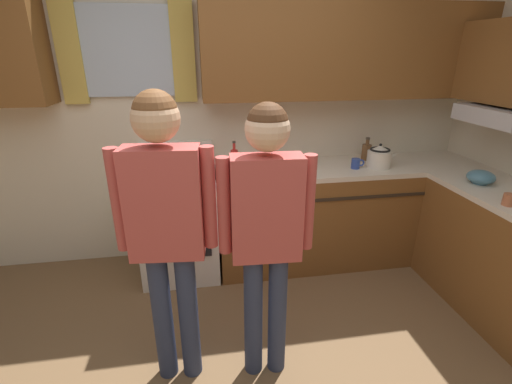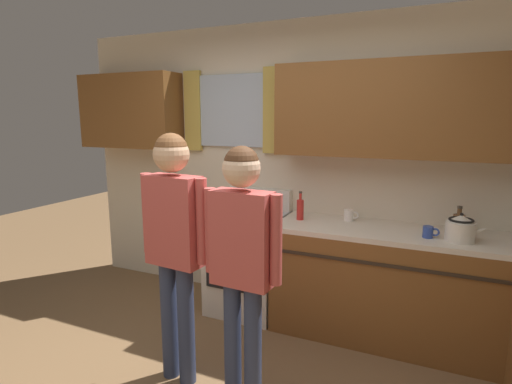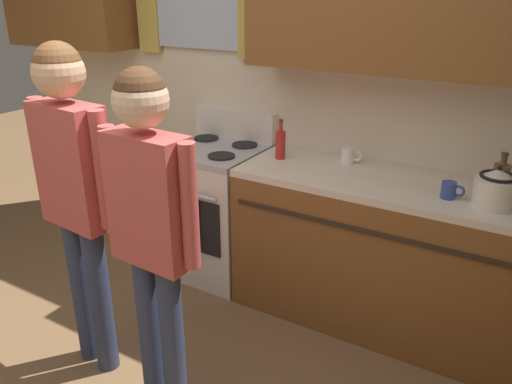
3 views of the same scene
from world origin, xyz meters
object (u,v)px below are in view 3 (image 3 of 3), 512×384
(stove_oven, at_px, (216,207))
(adult_in_plaid, at_px, (151,214))
(bottle_squat_brown, at_px, (501,177))
(stovetop_kettle, at_px, (496,188))
(mug_cobalt_blue, at_px, (450,190))
(bottle_sauce_red, at_px, (280,144))
(adult_left, at_px, (74,179))
(mug_ceramic_white, at_px, (349,155))

(stove_oven, bearing_deg, adult_in_plaid, -66.24)
(bottle_squat_brown, relative_size, stovetop_kettle, 0.75)
(stove_oven, xyz_separation_m, mug_cobalt_blue, (1.50, -0.11, 0.48))
(adult_in_plaid, bearing_deg, stove_oven, 113.76)
(bottle_sauce_red, height_order, adult_left, adult_left)
(stove_oven, distance_m, adult_in_plaid, 1.41)
(bottle_squat_brown, bearing_deg, mug_cobalt_blue, -130.44)
(mug_ceramic_white, bearing_deg, mug_cobalt_blue, -22.54)
(mug_cobalt_blue, distance_m, stovetop_kettle, 0.21)
(bottle_squat_brown, bearing_deg, mug_ceramic_white, 178.25)
(adult_left, relative_size, adult_in_plaid, 1.04)
(mug_cobalt_blue, relative_size, adult_in_plaid, 0.07)
(bottle_squat_brown, distance_m, adult_left, 2.11)
(mug_cobalt_blue, distance_m, adult_left, 1.81)
(mug_ceramic_white, distance_m, adult_in_plaid, 1.39)
(bottle_sauce_red, distance_m, adult_left, 1.25)
(adult_left, bearing_deg, bottle_squat_brown, 36.75)
(mug_ceramic_white, bearing_deg, stovetop_kettle, -17.20)
(bottle_squat_brown, xyz_separation_m, mug_cobalt_blue, (-0.20, -0.23, -0.03))
(bottle_sauce_red, height_order, mug_ceramic_white, bottle_sauce_red)
(stove_oven, distance_m, mug_cobalt_blue, 1.58)
(adult_in_plaid, bearing_deg, mug_ceramic_white, 75.27)
(mug_ceramic_white, bearing_deg, adult_in_plaid, -104.73)
(mug_cobalt_blue, height_order, adult_in_plaid, adult_in_plaid)
(stove_oven, relative_size, bottle_sauce_red, 4.48)
(stove_oven, xyz_separation_m, mug_ceramic_white, (0.88, 0.15, 0.48))
(bottle_sauce_red, bearing_deg, stovetop_kettle, -5.71)
(mug_ceramic_white, bearing_deg, stove_oven, -170.12)
(bottle_squat_brown, height_order, adult_in_plaid, adult_in_plaid)
(bottle_sauce_red, xyz_separation_m, bottle_squat_brown, (1.22, 0.11, -0.02))
(stove_oven, distance_m, mug_ceramic_white, 1.01)
(bottle_squat_brown, bearing_deg, adult_left, -143.25)
(bottle_squat_brown, distance_m, mug_cobalt_blue, 0.31)
(stovetop_kettle, height_order, adult_left, adult_left)
(bottle_sauce_red, relative_size, mug_cobalt_blue, 2.14)
(mug_ceramic_white, bearing_deg, bottle_squat_brown, -1.75)
(stove_oven, relative_size, adult_in_plaid, 0.68)
(bottle_sauce_red, bearing_deg, stove_oven, -177.95)
(mug_ceramic_white, bearing_deg, adult_left, -123.84)
(stove_oven, distance_m, bottle_sauce_red, 0.72)
(bottle_squat_brown, xyz_separation_m, adult_left, (-1.69, -1.26, 0.07))
(mug_ceramic_white, xyz_separation_m, adult_in_plaid, (-0.35, -1.34, 0.06))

